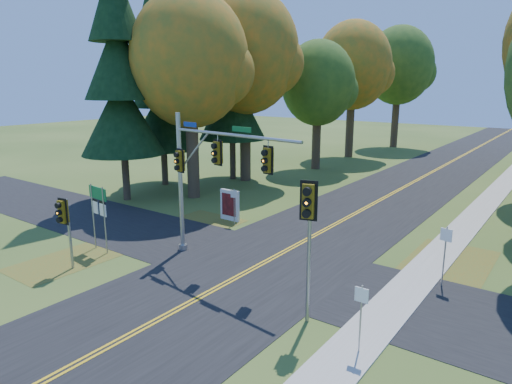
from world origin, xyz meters
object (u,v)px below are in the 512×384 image
Objects in this scene: info_kiosk at (230,205)px; route_sign_cluster at (98,205)px; east_signal_pole at (308,217)px; traffic_mast at (204,169)px.

route_sign_cluster is at bearing -102.30° from info_kiosk.
route_sign_cluster is 1.77× the size of info_kiosk.
traffic_mast is at bearing 143.85° from east_signal_pole.
east_signal_pole is 1.53× the size of route_sign_cluster.
route_sign_cluster is (-11.62, 0.24, -1.50)m from east_signal_pole.
info_kiosk is (-3.10, 5.49, -3.37)m from traffic_mast.
info_kiosk is at bearing 126.14° from traffic_mast.
info_kiosk is (1.86, 7.64, -1.38)m from route_sign_cluster.
traffic_mast reaches higher than route_sign_cluster.
info_kiosk is at bearing 124.66° from east_signal_pole.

